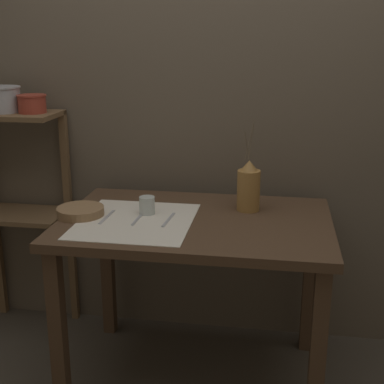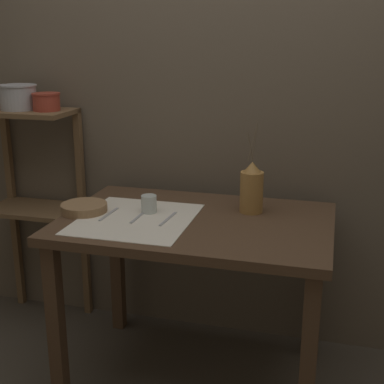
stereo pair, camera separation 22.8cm
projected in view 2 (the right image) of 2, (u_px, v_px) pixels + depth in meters
ground_plane at (195, 376)px, 2.54m from camera, size 12.00×12.00×0.00m
stone_wall_back at (222, 110)px, 2.66m from camera, size 7.00×0.06×2.40m
wooden_table at (196, 243)px, 2.35m from camera, size 1.17×0.78×0.79m
wooden_shelf_unit at (36, 179)px, 2.88m from camera, size 0.48×0.29×1.19m
linen_cloth at (136, 219)px, 2.31m from camera, size 0.48×0.53×0.00m
pitcher_with_flowers at (252, 189)px, 2.37m from camera, size 0.10×0.10×0.41m
wooden_bowl at (84, 208)px, 2.40m from camera, size 0.21×0.21×0.04m
glass_tumbler_near at (149, 204)px, 2.38m from camera, size 0.07×0.07×0.08m
knife_center at (109, 214)px, 2.36m from camera, size 0.02×0.18×0.00m
spoon_outer at (144, 212)px, 2.38m from camera, size 0.02×0.19×0.02m
fork_inner at (168, 219)px, 2.30m from camera, size 0.03×0.18×0.00m
metal_pot_large at (18, 96)px, 2.72m from camera, size 0.19×0.19×0.13m
metal_pot_small at (46, 101)px, 2.69m from camera, size 0.14×0.14×0.09m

